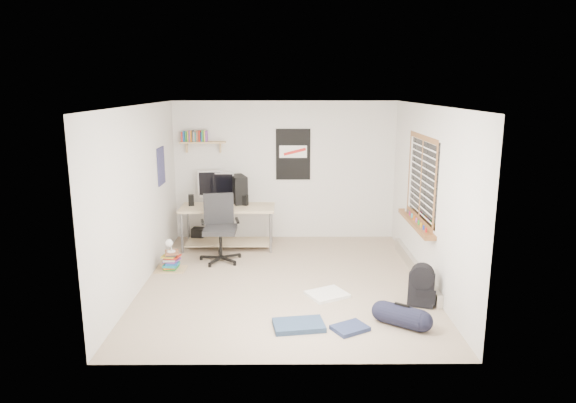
{
  "coord_description": "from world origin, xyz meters",
  "views": [
    {
      "loc": [
        0.0,
        -6.95,
        2.75
      ],
      "look_at": [
        0.05,
        0.33,
        1.11
      ],
      "focal_mm": 32.0,
      "sensor_mm": 36.0,
      "label": 1
    }
  ],
  "objects_px": {
    "office_chair": "(220,231)",
    "book_stack": "(170,260)",
    "backpack": "(421,290)",
    "desk": "(228,227)",
    "duffel_bag": "(402,315)"
  },
  "relations": [
    {
      "from": "office_chair",
      "to": "duffel_bag",
      "type": "xyz_separation_m",
      "value": [
        2.39,
        -2.32,
        -0.35
      ]
    },
    {
      "from": "backpack",
      "to": "office_chair",
      "type": "bearing_deg",
      "value": 167.09
    },
    {
      "from": "backpack",
      "to": "book_stack",
      "type": "distance_m",
      "value": 3.73
    },
    {
      "from": "desk",
      "to": "book_stack",
      "type": "relative_size",
      "value": 3.5
    },
    {
      "from": "office_chair",
      "to": "backpack",
      "type": "relative_size",
      "value": 2.51
    },
    {
      "from": "backpack",
      "to": "desk",
      "type": "bearing_deg",
      "value": 157.31
    },
    {
      "from": "desk",
      "to": "backpack",
      "type": "xyz_separation_m",
      "value": [
        2.73,
        -2.41,
        -0.16
      ]
    },
    {
      "from": "duffel_bag",
      "to": "desk",
      "type": "bearing_deg",
      "value": 162.62
    },
    {
      "from": "desk",
      "to": "duffel_bag",
      "type": "distance_m",
      "value": 3.84
    },
    {
      "from": "duffel_bag",
      "to": "book_stack",
      "type": "height_order",
      "value": "duffel_bag"
    },
    {
      "from": "backpack",
      "to": "duffel_bag",
      "type": "height_order",
      "value": "backpack"
    },
    {
      "from": "desk",
      "to": "office_chair",
      "type": "xyz_separation_m",
      "value": [
        -0.05,
        -0.7,
        0.12
      ]
    },
    {
      "from": "office_chair",
      "to": "book_stack",
      "type": "relative_size",
      "value": 2.34
    },
    {
      "from": "duffel_bag",
      "to": "office_chair",
      "type": "bearing_deg",
      "value": 170.63
    },
    {
      "from": "backpack",
      "to": "duffel_bag",
      "type": "bearing_deg",
      "value": -103.42
    }
  ]
}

